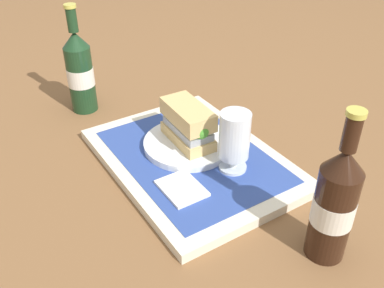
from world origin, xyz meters
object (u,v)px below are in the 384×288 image
Objects in this scene: sandwich at (189,124)px; beer_bottle at (335,204)px; plate at (188,144)px; beer_glass at (234,139)px; second_bottle at (80,71)px.

beer_bottle is at bearing 9.05° from sandwich.
plate is 0.13m from beer_glass.
beer_glass is at bearing 19.70° from sandwich.
plate is 0.05m from sandwich.
beer_bottle reaches higher than beer_glass.
second_bottle is at bearing -160.12° from plate.
beer_bottle is at bearing 6.44° from plate.
beer_bottle is (0.35, 0.04, 0.08)m from plate.
beer_bottle is at bearing 1.45° from beer_glass.
beer_bottle reaches higher than sandwich.
second_bottle is (-0.31, -0.11, 0.08)m from plate.
plate is at bearing -180.00° from sandwich.
beer_glass is at bearing 19.03° from second_bottle.
sandwich is 0.51× the size of beer_bottle.
sandwich is 0.51× the size of second_bottle.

